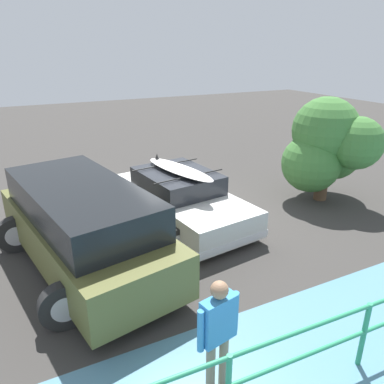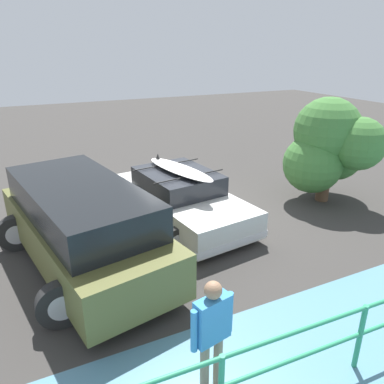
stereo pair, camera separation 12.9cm
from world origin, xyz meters
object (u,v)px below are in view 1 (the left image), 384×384
(person_bystander, at_px, (218,328))
(bush_near_left, at_px, (328,145))
(suv_car, at_px, (83,225))
(sedan_car, at_px, (180,197))

(person_bystander, distance_m, bush_near_left, 7.29)
(bush_near_left, bearing_deg, person_bystander, 35.78)
(suv_car, height_order, person_bystander, suv_car)
(sedan_car, bearing_deg, person_bystander, 70.47)
(person_bystander, bearing_deg, suv_car, -76.48)
(sedan_car, bearing_deg, bush_near_left, 173.41)
(sedan_car, height_order, person_bystander, person_bystander)
(suv_car, xyz_separation_m, person_bystander, (-0.87, 3.63, 0.07))
(sedan_car, distance_m, person_bystander, 5.04)
(sedan_car, relative_size, bush_near_left, 1.54)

